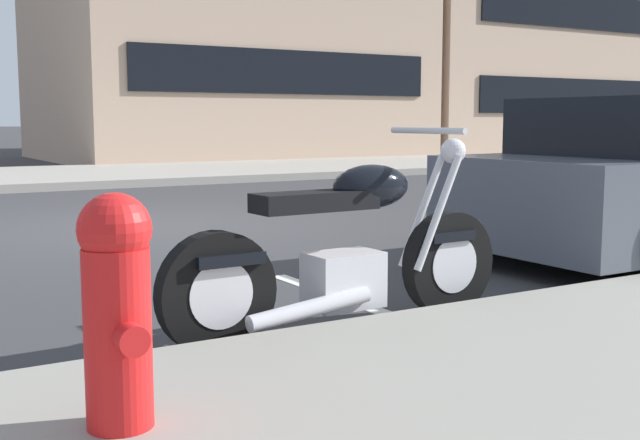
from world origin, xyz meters
TOP-DOWN VIEW (x-y plane):
  - ground_plane at (0.00, 0.00)m, footprint 260.00×260.00m
  - sidewalk_far_curb at (12.00, 7.36)m, footprint 120.00×5.00m
  - parking_stall_stripe at (0.00, -4.26)m, footprint 0.12×2.20m
  - parked_motorcycle at (-0.41, -4.74)m, footprint 2.12×0.62m
  - fire_hydrant at (-1.99, -5.78)m, footprint 0.24×0.36m
  - townhouse_far_uphill at (19.56, 15.38)m, footprint 14.21×11.52m

SIDE VIEW (x-z plane):
  - ground_plane at x=0.00m, z-range 0.00..0.00m
  - parking_stall_stripe at x=0.00m, z-range 0.00..0.01m
  - sidewalk_far_curb at x=12.00m, z-range 0.00..0.14m
  - parked_motorcycle at x=-0.41m, z-range -0.13..0.97m
  - fire_hydrant at x=-1.99m, z-range 0.16..0.94m
  - townhouse_far_uphill at x=19.56m, z-range 0.00..8.59m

